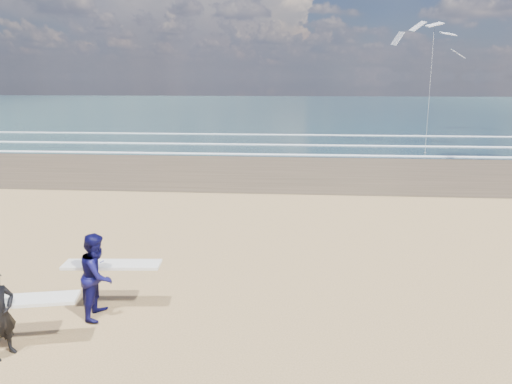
{
  "coord_description": "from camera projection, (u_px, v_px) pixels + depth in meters",
  "views": [
    {
      "loc": [
        4.51,
        -8.33,
        5.25
      ],
      "look_at": [
        3.42,
        6.0,
        1.61
      ],
      "focal_mm": 32.0,
      "sensor_mm": 36.0,
      "label": 1
    }
  ],
  "objects": [
    {
      "name": "kite_1",
      "position": [
        431.0,
        73.0,
        33.12
      ],
      "size": [
        5.52,
        4.71,
        10.1
      ],
      "color": "slate",
      "rests_on": "ground"
    },
    {
      "name": "foam_breakers",
      "position": [
        490.0,
        146.0,
        35.35
      ],
      "size": [
        220.0,
        11.7,
        0.05
      ],
      "color": "white",
      "rests_on": "ground"
    },
    {
      "name": "surfer_near",
      "position": [
        2.0,
        312.0,
        8.67
      ],
      "size": [
        2.26,
        1.21,
        1.76
      ],
      "color": "black",
      "rests_on": "ground"
    },
    {
      "name": "surfer_far",
      "position": [
        99.0,
        274.0,
        10.15
      ],
      "size": [
        2.23,
        1.18,
        1.94
      ],
      "color": "#0C0B3F",
      "rests_on": "ground"
    },
    {
      "name": "ocean",
      "position": [
        382.0,
        108.0,
        77.8
      ],
      "size": [
        220.0,
        100.0,
        0.02
      ],
      "primitive_type": "cube",
      "color": "#1A323B",
      "rests_on": "ground"
    }
  ]
}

